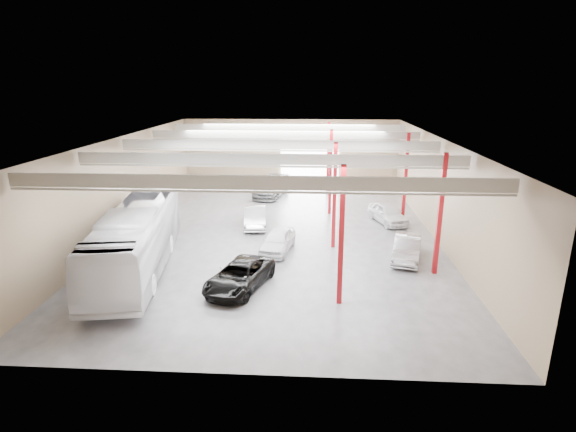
# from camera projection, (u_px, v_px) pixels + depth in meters

# --- Properties ---
(depot_shell) EXTENTS (22.12, 32.12, 7.06)m
(depot_shell) POSITION_uv_depth(u_px,v_px,m) (281.00, 166.00, 31.31)
(depot_shell) COLOR #4C4C51
(depot_shell) RESTS_ON ground
(coach_bus) EXTENTS (5.18, 13.68, 3.72)m
(coach_bus) POSITION_uv_depth(u_px,v_px,m) (137.00, 239.00, 26.01)
(coach_bus) COLOR white
(coach_bus) RESTS_ON ground
(black_sedan) EXTENTS (3.77, 5.56, 1.41)m
(black_sedan) POSITION_uv_depth(u_px,v_px,m) (240.00, 276.00, 23.92)
(black_sedan) COLOR black
(black_sedan) RESTS_ON ground
(car_row_a) EXTENTS (2.45, 4.51, 1.46)m
(car_row_a) POSITION_uv_depth(u_px,v_px,m) (278.00, 241.00, 29.19)
(car_row_a) COLOR white
(car_row_a) RESTS_ON ground
(car_row_b) EXTENTS (2.16, 4.74, 1.51)m
(car_row_b) POSITION_uv_depth(u_px,v_px,m) (255.00, 217.00, 34.28)
(car_row_b) COLOR silver
(car_row_b) RESTS_ON ground
(car_row_c) EXTENTS (3.58, 6.26, 1.71)m
(car_row_c) POSITION_uv_depth(u_px,v_px,m) (271.00, 187.00, 43.43)
(car_row_c) COLOR slate
(car_row_c) RESTS_ON ground
(car_right_near) EXTENTS (2.66, 4.75, 1.48)m
(car_right_near) POSITION_uv_depth(u_px,v_px,m) (407.00, 248.00, 27.82)
(car_right_near) COLOR #A4A3A8
(car_right_near) RESTS_ON ground
(car_right_far) EXTENTS (3.06, 4.79, 1.52)m
(car_right_far) POSITION_uv_depth(u_px,v_px,m) (388.00, 213.00, 35.15)
(car_right_far) COLOR white
(car_right_far) RESTS_ON ground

